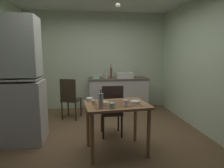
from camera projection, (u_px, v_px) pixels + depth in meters
name	position (u px, v px, depth m)	size (l,w,h in m)	color
ground_plane	(104.00, 136.00, 3.62)	(5.06, 5.06, 0.00)	brown
wall_back	(97.00, 61.00, 5.46)	(3.95, 0.10, 2.67)	beige
wall_right	(207.00, 65.00, 3.67)	(0.10, 4.16, 2.67)	beige
hutch_cabinet	(17.00, 85.00, 3.27)	(0.85, 0.59, 2.15)	beige
counter_cabinet	(118.00, 94.00, 5.30)	(1.59, 0.64, 0.89)	beige
sink_basin	(124.00, 75.00, 5.24)	(0.44, 0.34, 0.15)	white
hand_pump	(111.00, 72.00, 5.23)	(0.05, 0.27, 0.39)	maroon
mixing_bowl_counter	(96.00, 77.00, 5.10)	(0.23, 0.23, 0.10)	#ADD1C1
stoneware_crock	(106.00, 76.00, 5.15)	(0.13, 0.13, 0.13)	beige
dining_table	(116.00, 111.00, 2.98)	(1.02, 0.78, 0.78)	#A06E42
chair_far_side	(112.00, 110.00, 3.56)	(0.41, 0.41, 0.98)	#322522
chair_by_counter	(70.00, 98.00, 4.53)	(0.51, 0.51, 0.97)	#362920
serving_bowl_wide	(135.00, 102.00, 3.01)	(0.15, 0.15, 0.03)	white
soup_bowl_small	(90.00, 99.00, 3.12)	(0.11, 0.11, 0.05)	white
sauce_dish	(104.00, 103.00, 2.90)	(0.15, 0.15, 0.05)	beige
mug_tall	(94.00, 102.00, 2.94)	(0.07, 0.07, 0.06)	beige
mug_dark	(126.00, 103.00, 2.83)	(0.07, 0.07, 0.09)	white
teacup_cream	(112.00, 105.00, 2.72)	(0.08, 0.08, 0.08)	#ADD1C1
glass_bottle	(101.00, 100.00, 2.70)	(0.07, 0.07, 0.28)	#B7BCC1
table_knife	(104.00, 101.00, 3.15)	(0.17, 0.02, 0.01)	silver
teaspoon_near_bowl	(117.00, 100.00, 3.20)	(0.12, 0.02, 0.01)	beige
teaspoon_by_cup	(144.00, 105.00, 2.90)	(0.15, 0.02, 0.01)	beige
pendant_bulb	(118.00, 6.00, 3.16)	(0.08, 0.08, 0.08)	#F9EFCC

